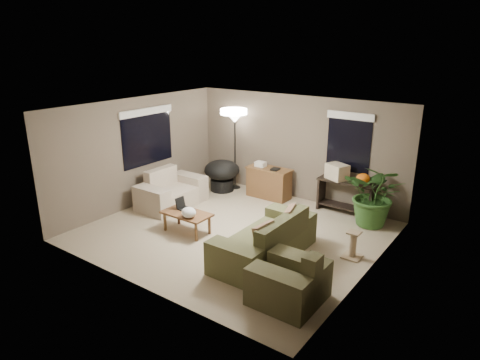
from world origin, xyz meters
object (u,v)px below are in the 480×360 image
Objects in this scene: armchair at (290,283)px; coffee_table at (187,216)px; houseplant at (375,202)px; desk at (269,183)px; main_sofa at (267,243)px; loveseat at (171,193)px; floor_lamp at (235,128)px; console_table at (346,194)px; cat_scratching_post at (353,247)px; papasan_chair at (222,173)px.

coffee_table is at bearing 162.82° from armchair.
armchair is 0.74× the size of houseplant.
coffee_table is 2.69m from desk.
desk is 0.81× the size of houseplant.
main_sofa is 3.11m from desk.
armchair is at bearing -42.91° from main_sofa.
desk is at bearing 126.19° from armchair.
loveseat is at bearing -131.47° from desk.
floor_lamp reaches higher than armchair.
console_table is at bearing 83.84° from main_sofa.
main_sofa is at bearing -58.49° from desk.
houseplant reaches higher than cat_scratching_post.
console_table is at bearing 1.30° from floor_lamp.
armchair reaches higher than cat_scratching_post.
loveseat reaches higher than console_table.
main_sofa is 2.20× the size of coffee_table.
houseplant is (3.93, 0.11, 0.06)m from papasan_chair.
loveseat is 4.54m from armchair.
armchair is at bearing -98.01° from cat_scratching_post.
main_sofa is 1.54m from cat_scratching_post.
loveseat reaches higher than papasan_chair.
loveseat is at bearing -104.32° from floor_lamp.
main_sofa reaches higher than desk.
main_sofa is 2.00× the size of desk.
floor_lamp reaches higher than main_sofa.
desk is at bearing 11.77° from papasan_chair.
floor_lamp is at bearing -178.70° from console_table.
desk is 1.14× the size of papasan_chair.
floor_lamp reaches higher than papasan_chair.
console_table is at bearing 7.55° from papasan_chair.
papasan_chair is 4.38m from cat_scratching_post.
loveseat is 4.44m from cat_scratching_post.
coffee_table is at bearing -73.10° from floor_lamp.
loveseat is 1.45× the size of desk.
main_sofa and loveseat have the same top height.
loveseat is 4.01m from console_table.
desk is 1.64m from floor_lamp.
desk is at bearing 48.53° from loveseat.
cat_scratching_post is at bearing 36.32° from main_sofa.
papasan_chair is (-1.25, -0.26, 0.09)m from desk.
console_table is at bearing 157.63° from houseplant.
coffee_table is at bearing -67.60° from papasan_chair.
floor_lamp is at bearing 175.26° from desk.
loveseat is 1.66× the size of papasan_chair.
floor_lamp is at bearing 66.37° from papasan_chair.
console_table reaches higher than coffee_table.
main_sofa is at bearing -143.68° from cat_scratching_post.
papasan_chair is (-3.86, 3.30, 0.17)m from armchair.
houseplant is at bearing 96.48° from cat_scratching_post.
loveseat is 1.23× the size of console_table.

